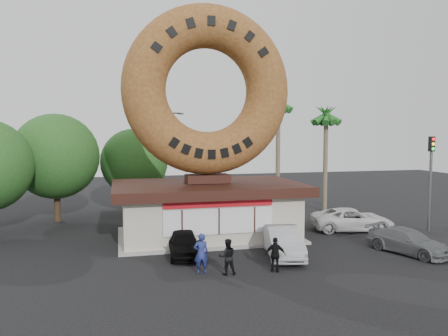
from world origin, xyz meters
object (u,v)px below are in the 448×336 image
car_black (184,243)px  car_silver (283,242)px  street_lamp (161,155)px  traffic_signal (431,171)px  donut_shop (208,208)px  person_left (201,253)px  giant_donut (207,90)px  car_white (352,219)px  car_grey (408,241)px  person_right (275,255)px  person_center (227,257)px

car_black → car_silver: 5.07m
street_lamp → traffic_signal: size_ratio=1.32×
donut_shop → car_silver: (2.90, -5.06, -1.02)m
person_left → car_silver: person_left is taller
giant_donut → car_white: (9.39, -0.59, -8.09)m
giant_donut → car_silver: giant_donut is taller
giant_donut → street_lamp: bearing=100.5°
car_black → car_silver: bearing=-11.4°
street_lamp → person_left: bearing=-89.3°
car_silver → car_grey: car_silver is taller
person_left → person_right: (3.30, -0.61, -0.12)m
person_center → car_silver: size_ratio=0.35×
street_lamp → car_grey: size_ratio=1.82×
car_silver → car_white: (6.49, 4.49, -0.03)m
person_right → car_grey: size_ratio=0.36×
traffic_signal → person_left: size_ratio=3.33×
donut_shop → car_silver: size_ratio=2.47×
traffic_signal → person_center: 15.76m
person_center → street_lamp: bearing=-82.1°
traffic_signal → person_center: bearing=-160.4°
car_grey → traffic_signal: bearing=21.1°
donut_shop → car_white: bearing=-3.5°
person_right → traffic_signal: bearing=-136.7°
person_left → person_right: 3.36m
car_black → traffic_signal: bearing=9.8°
person_center → car_white: person_center is taller
traffic_signal → donut_shop: bearing=171.9°
donut_shop → giant_donut: bearing=90.0°
donut_shop → giant_donut: giant_donut is taller
car_black → car_silver: size_ratio=0.84×
traffic_signal → car_silver: size_ratio=1.34×
giant_donut → person_center: 10.78m
person_left → giant_donut: bearing=-100.7°
giant_donut → traffic_signal: bearing=-8.2°
traffic_signal → person_center: traffic_signal is taller
person_center → car_black: 3.71m
car_grey → car_silver: bearing=150.1°
donut_shop → giant_donut: 7.04m
car_black → car_grey: 11.72m
person_left → car_grey: bearing=-173.4°
street_lamp → person_right: 18.11m
donut_shop → person_right: (1.64, -7.36, -0.97)m
person_right → car_silver: person_right is taller
person_right → car_grey: 7.94m
traffic_signal → person_left: bearing=-163.1°
donut_shop → person_center: donut_shop is taller
person_center → car_grey: bearing=-170.2°
street_lamp → person_right: size_ratio=5.03×
car_black → car_silver: (4.90, -1.30, 0.09)m
street_lamp → person_right: bearing=-78.6°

